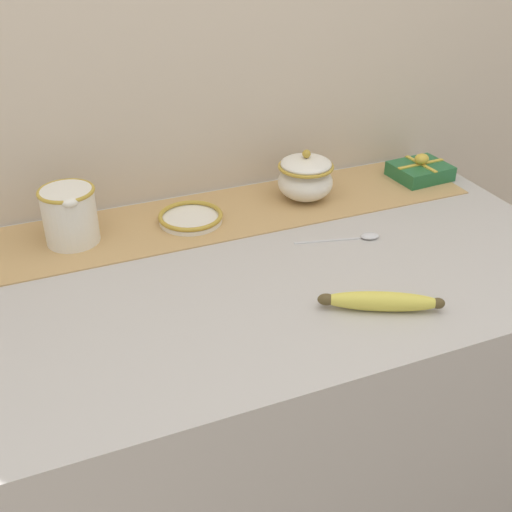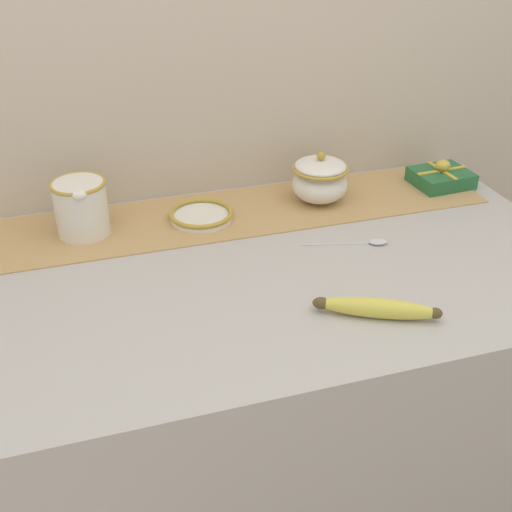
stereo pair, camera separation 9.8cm
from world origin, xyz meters
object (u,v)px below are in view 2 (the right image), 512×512
object	(u,v)px
sugar_bowl	(320,179)
banana	(377,308)
gift_box	(441,177)
cream_pitcher	(81,206)
small_dish	(201,215)
spoon	(372,242)

from	to	relation	value
sugar_bowl	banana	bearing A→B (deg)	-99.42
sugar_bowl	gift_box	size ratio (longest dim) A/B	0.92
cream_pitcher	banana	xyz separation A→B (m)	(0.47, -0.46, -0.05)
small_dish	banana	bearing A→B (deg)	-64.71
banana	gift_box	distance (m)	0.61
sugar_bowl	banana	size ratio (longest dim) A/B	0.62
cream_pitcher	sugar_bowl	xyz separation A→B (m)	(0.54, -0.00, -0.01)
spoon	gift_box	world-z (taller)	gift_box
cream_pitcher	banana	bearing A→B (deg)	-44.62
gift_box	small_dish	bearing A→B (deg)	-179.17
sugar_bowl	banana	distance (m)	0.47
sugar_bowl	spoon	size ratio (longest dim) A/B	0.72
sugar_bowl	small_dish	distance (m)	0.29
banana	gift_box	size ratio (longest dim) A/B	1.47
spoon	gift_box	size ratio (longest dim) A/B	1.28
small_dish	gift_box	size ratio (longest dim) A/B	1.01
cream_pitcher	small_dish	xyz separation A→B (m)	(0.25, -0.01, -0.05)
cream_pitcher	small_dish	distance (m)	0.26
small_dish	spoon	distance (m)	0.38
cream_pitcher	small_dish	size ratio (longest dim) A/B	0.95
banana	gift_box	bearing A→B (deg)	48.72
small_dish	gift_box	world-z (taller)	gift_box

